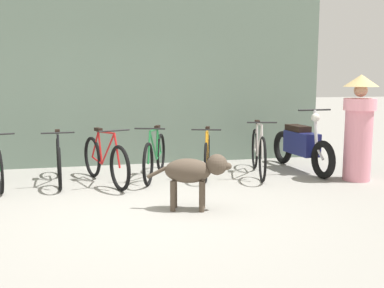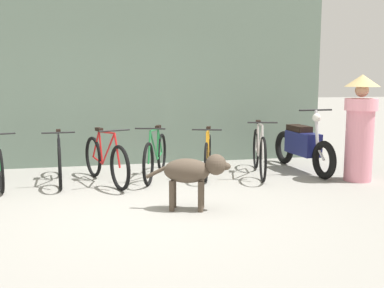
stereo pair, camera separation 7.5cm
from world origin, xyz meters
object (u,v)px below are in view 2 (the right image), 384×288
at_px(person_in_robes, 360,125).
at_px(bicycle_2, 106,161).
at_px(motorcycle, 303,146).
at_px(bicycle_4, 208,155).
at_px(bicycle_1, 60,161).
at_px(bicycle_5, 259,152).
at_px(bicycle_3, 156,156).
at_px(stray_dog, 194,171).

bearing_deg(person_in_robes, bicycle_2, 4.75).
bearing_deg(motorcycle, bicycle_4, -93.62).
bearing_deg(person_in_robes, bicycle_1, 3.54).
bearing_deg(bicycle_5, motorcycle, 115.62).
bearing_deg(bicycle_3, stray_dog, 25.32).
bearing_deg(bicycle_3, bicycle_2, -55.39).
xyz_separation_m(bicycle_2, bicycle_4, (1.64, 0.24, -0.01)).
relative_size(bicycle_2, stray_dog, 1.66).
bearing_deg(bicycle_2, bicycle_3, 85.75).
relative_size(bicycle_4, motorcycle, 0.81).
relative_size(bicycle_2, person_in_robes, 1.01).
distance_m(motorcycle, person_in_robes, 1.10).
relative_size(bicycle_5, motorcycle, 0.87).
bearing_deg(stray_dog, bicycle_1, 150.12).
distance_m(bicycle_2, stray_dog, 1.92).
height_order(bicycle_2, motorcycle, motorcycle).
bearing_deg(bicycle_4, bicycle_3, -71.32).
height_order(bicycle_2, bicycle_3, bicycle_2).
relative_size(bicycle_5, stray_dog, 1.72).
distance_m(bicycle_3, motorcycle, 2.53).
bearing_deg(person_in_robes, bicycle_4, -7.95).
distance_m(bicycle_2, bicycle_3, 0.81).
height_order(bicycle_2, bicycle_5, bicycle_5).
xyz_separation_m(bicycle_1, motorcycle, (3.99, 0.01, 0.09)).
relative_size(stray_dog, person_in_robes, 0.61).
bearing_deg(person_in_robes, stray_dog, 33.83).
bearing_deg(bicycle_2, bicycle_4, 78.64).
bearing_deg(bicycle_4, bicycle_5, 94.64).
distance_m(bicycle_1, person_in_robes, 4.60).
bearing_deg(bicycle_1, bicycle_2, 68.22).
bearing_deg(bicycle_5, stray_dog, -26.23).
bearing_deg(motorcycle, stray_dog, -54.25).
relative_size(bicycle_3, bicycle_5, 0.96).
xyz_separation_m(bicycle_3, bicycle_5, (1.68, -0.15, 0.03)).
bearing_deg(stray_dog, person_in_robes, 37.65).
bearing_deg(bicycle_1, person_in_robes, 74.79).
height_order(bicycle_4, bicycle_5, bicycle_5).
height_order(motorcycle, person_in_robes, person_in_robes).
distance_m(motorcycle, stray_dog, 2.98).
distance_m(bicycle_3, bicycle_4, 0.86).
bearing_deg(person_in_robes, bicycle_3, -1.55).
relative_size(bicycle_1, stray_dog, 1.63).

